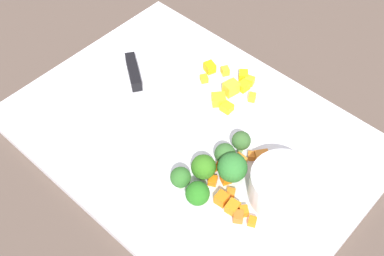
% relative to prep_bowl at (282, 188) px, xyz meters
% --- Properties ---
extents(ground_plane, '(4.00, 4.00, 0.00)m').
position_rel_prep_bowl_xyz_m(ground_plane, '(-0.17, 0.00, -0.04)').
color(ground_plane, brown).
extents(cutting_board, '(0.53, 0.39, 0.01)m').
position_rel_prep_bowl_xyz_m(cutting_board, '(-0.17, 0.00, -0.03)').
color(cutting_board, white).
rests_on(cutting_board, ground_plane).
extents(prep_bowl, '(0.09, 0.09, 0.05)m').
position_rel_prep_bowl_xyz_m(prep_bowl, '(0.00, 0.00, 0.00)').
color(prep_bowl, white).
rests_on(prep_bowl, cutting_board).
extents(chef_knife, '(0.26, 0.18, 0.02)m').
position_rel_prep_bowl_xyz_m(chef_knife, '(-0.27, -0.00, -0.02)').
color(chef_knife, silver).
rests_on(chef_knife, cutting_board).
extents(carrot_dice_0, '(0.02, 0.02, 0.01)m').
position_rel_prep_bowl_xyz_m(carrot_dice_0, '(-0.07, -0.03, -0.02)').
color(carrot_dice_0, orange).
rests_on(carrot_dice_0, cutting_board).
extents(carrot_dice_1, '(0.03, 0.03, 0.02)m').
position_rel_prep_bowl_xyz_m(carrot_dice_1, '(-0.06, 0.03, -0.02)').
color(carrot_dice_1, orange).
rests_on(carrot_dice_1, cutting_board).
extents(carrot_dice_2, '(0.02, 0.02, 0.01)m').
position_rel_prep_bowl_xyz_m(carrot_dice_2, '(-0.09, -0.01, -0.02)').
color(carrot_dice_2, orange).
rests_on(carrot_dice_2, cutting_board).
extents(carrot_dice_3, '(0.01, 0.01, 0.01)m').
position_rel_prep_bowl_xyz_m(carrot_dice_3, '(-0.10, -0.03, -0.02)').
color(carrot_dice_3, orange).
rests_on(carrot_dice_3, cutting_board).
extents(carrot_dice_4, '(0.02, 0.02, 0.01)m').
position_rel_prep_bowl_xyz_m(carrot_dice_4, '(-0.02, -0.07, -0.02)').
color(carrot_dice_4, orange).
rests_on(carrot_dice_4, cutting_board).
extents(carrot_dice_5, '(0.02, 0.02, 0.01)m').
position_rel_prep_bowl_xyz_m(carrot_dice_5, '(-0.05, -0.04, -0.02)').
color(carrot_dice_5, orange).
rests_on(carrot_dice_5, cutting_board).
extents(carrot_dice_6, '(0.02, 0.02, 0.02)m').
position_rel_prep_bowl_xyz_m(carrot_dice_6, '(-0.08, 0.00, -0.02)').
color(carrot_dice_6, orange).
rests_on(carrot_dice_6, cutting_board).
extents(carrot_dice_7, '(0.02, 0.02, 0.01)m').
position_rel_prep_bowl_xyz_m(carrot_dice_7, '(-0.08, -0.04, -0.02)').
color(carrot_dice_7, orange).
rests_on(carrot_dice_7, cutting_board).
extents(carrot_dice_8, '(0.02, 0.02, 0.02)m').
position_rel_prep_bowl_xyz_m(carrot_dice_8, '(-0.05, -0.06, -0.02)').
color(carrot_dice_8, orange).
rests_on(carrot_dice_8, cutting_board).
extents(carrot_dice_9, '(0.02, 0.02, 0.01)m').
position_rel_prep_bowl_xyz_m(carrot_dice_9, '(-0.07, 0.03, -0.02)').
color(carrot_dice_9, orange).
rests_on(carrot_dice_9, cutting_board).
extents(carrot_dice_10, '(0.02, 0.02, 0.01)m').
position_rel_prep_bowl_xyz_m(carrot_dice_10, '(-0.03, -0.06, -0.02)').
color(carrot_dice_10, orange).
rests_on(carrot_dice_10, cutting_board).
extents(carrot_dice_11, '(0.02, 0.02, 0.01)m').
position_rel_prep_bowl_xyz_m(carrot_dice_11, '(-0.02, -0.05, -0.02)').
color(carrot_dice_11, orange).
rests_on(carrot_dice_11, cutting_board).
extents(carrot_dice_12, '(0.01, 0.02, 0.01)m').
position_rel_prep_bowl_xyz_m(carrot_dice_12, '(-0.00, -0.06, -0.02)').
color(carrot_dice_12, orange).
rests_on(carrot_dice_12, cutting_board).
extents(carrot_dice_13, '(0.02, 0.02, 0.01)m').
position_rel_prep_bowl_xyz_m(carrot_dice_13, '(-0.07, -0.01, -0.02)').
color(carrot_dice_13, orange).
rests_on(carrot_dice_13, cutting_board).
extents(pepper_dice_0, '(0.02, 0.02, 0.01)m').
position_rel_prep_bowl_xyz_m(pepper_dice_0, '(-0.21, 0.13, -0.02)').
color(pepper_dice_0, yellow).
rests_on(pepper_dice_0, cutting_board).
extents(pepper_dice_1, '(0.02, 0.03, 0.02)m').
position_rel_prep_bowl_xyz_m(pepper_dice_1, '(-0.18, 0.11, -0.01)').
color(pepper_dice_1, yellow).
rests_on(pepper_dice_1, cutting_board).
extents(pepper_dice_2, '(0.03, 0.03, 0.02)m').
position_rel_prep_bowl_xyz_m(pepper_dice_2, '(-0.18, 0.08, -0.02)').
color(pepper_dice_2, yellow).
rests_on(pepper_dice_2, cutting_board).
extents(pepper_dice_3, '(0.02, 0.02, 0.01)m').
position_rel_prep_bowl_xyz_m(pepper_dice_3, '(-0.18, 0.14, -0.02)').
color(pepper_dice_3, yellow).
rests_on(pepper_dice_3, cutting_board).
extents(pepper_dice_4, '(0.02, 0.02, 0.02)m').
position_rel_prep_bowl_xyz_m(pepper_dice_4, '(-0.23, 0.12, -0.02)').
color(pepper_dice_4, yellow).
rests_on(pepper_dice_4, cutting_board).
extents(pepper_dice_5, '(0.02, 0.02, 0.01)m').
position_rel_prep_bowl_xyz_m(pepper_dice_5, '(-0.16, 0.13, -0.02)').
color(pepper_dice_5, yellow).
rests_on(pepper_dice_5, cutting_board).
extents(pepper_dice_6, '(0.02, 0.02, 0.01)m').
position_rel_prep_bowl_xyz_m(pepper_dice_6, '(-0.17, 0.14, -0.02)').
color(pepper_dice_6, yellow).
rests_on(pepper_dice_6, cutting_board).
extents(pepper_dice_7, '(0.02, 0.02, 0.01)m').
position_rel_prep_bowl_xyz_m(pepper_dice_7, '(-0.16, 0.07, -0.02)').
color(pepper_dice_7, yellow).
rests_on(pepper_dice_7, cutting_board).
extents(pepper_dice_8, '(0.02, 0.02, 0.01)m').
position_rel_prep_bowl_xyz_m(pepper_dice_8, '(-0.14, 0.12, -0.02)').
color(pepper_dice_8, yellow).
rests_on(pepper_dice_8, cutting_board).
extents(pepper_dice_9, '(0.02, 0.02, 0.01)m').
position_rel_prep_bowl_xyz_m(pepper_dice_9, '(-0.22, 0.10, -0.02)').
color(pepper_dice_9, yellow).
rests_on(pepper_dice_9, cutting_board).
extents(broccoli_floret_0, '(0.03, 0.03, 0.03)m').
position_rel_prep_bowl_xyz_m(broccoli_floret_0, '(-0.10, -0.00, -0.01)').
color(broccoli_floret_0, '#8BAF68').
rests_on(broccoli_floret_0, cutting_board).
extents(broccoli_floret_1, '(0.04, 0.04, 0.05)m').
position_rel_prep_bowl_xyz_m(broccoli_floret_1, '(-0.07, -0.02, 0.00)').
color(broccoli_floret_1, '#93B958').
rests_on(broccoli_floret_1, cutting_board).
extents(broccoli_floret_2, '(0.03, 0.03, 0.04)m').
position_rel_prep_bowl_xyz_m(broccoli_floret_2, '(-0.11, -0.08, -0.00)').
color(broccoli_floret_2, '#81B06C').
rests_on(broccoli_floret_2, cutting_board).
extents(broccoli_floret_3, '(0.03, 0.03, 0.04)m').
position_rel_prep_bowl_xyz_m(broccoli_floret_3, '(-0.08, -0.08, -0.00)').
color(broccoli_floret_3, '#8CAB63').
rests_on(broccoli_floret_3, cutting_board).
extents(broccoli_floret_4, '(0.04, 0.04, 0.04)m').
position_rel_prep_bowl_xyz_m(broccoli_floret_4, '(-0.10, -0.04, -0.00)').
color(broccoli_floret_4, '#97B05F').
rests_on(broccoli_floret_4, cutting_board).
extents(broccoli_floret_5, '(0.03, 0.03, 0.04)m').
position_rel_prep_bowl_xyz_m(broccoli_floret_5, '(-0.09, 0.03, -0.00)').
color(broccoli_floret_5, '#82B066').
rests_on(broccoli_floret_5, cutting_board).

